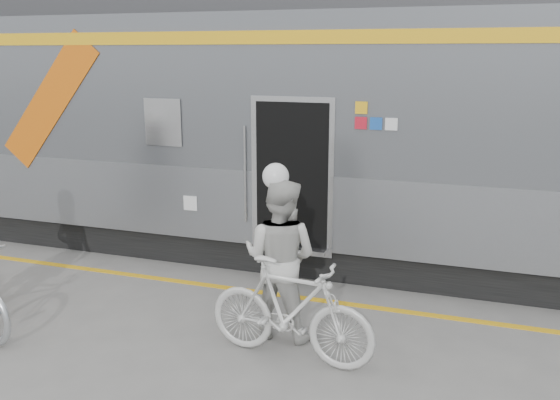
% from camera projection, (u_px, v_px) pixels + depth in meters
% --- Properties ---
extents(ground, '(90.00, 90.00, 0.00)m').
position_uv_depth(ground, '(190.00, 368.00, 6.28)').
color(ground, slate).
rests_on(ground, ground).
extents(train, '(24.00, 3.17, 4.10)m').
position_uv_depth(train, '(197.00, 124.00, 10.23)').
color(train, black).
rests_on(train, ground).
extents(safety_strip, '(24.00, 0.12, 0.01)m').
position_uv_depth(safety_strip, '(261.00, 292.00, 8.25)').
color(safety_strip, '#F2B015').
rests_on(safety_strip, ground).
extents(woman, '(0.98, 0.80, 1.89)m').
position_uv_depth(woman, '(280.00, 258.00, 6.85)').
color(woman, beige).
rests_on(woman, ground).
extents(bicycle_right, '(1.95, 0.72, 1.14)m').
position_uv_depth(bicycle_right, '(290.00, 310.00, 6.34)').
color(bicycle_right, silver).
rests_on(bicycle_right, ground).
extents(helmet_woman, '(0.30, 0.30, 0.30)m').
position_uv_depth(helmet_woman, '(280.00, 165.00, 6.58)').
color(helmet_woman, white).
rests_on(helmet_woman, woman).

